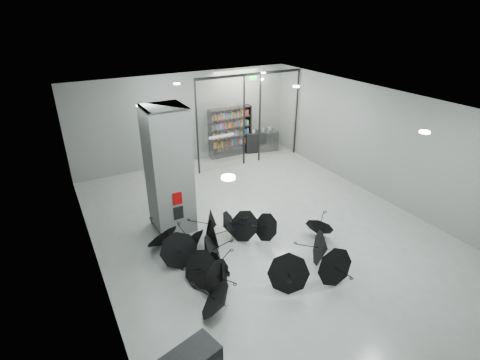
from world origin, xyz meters
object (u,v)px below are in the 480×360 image
bookshelf (230,132)px  shop_counter (261,141)px  umbrella_cluster (236,254)px  column (169,171)px

bookshelf → shop_counter: size_ratio=1.42×
shop_counter → umbrella_cluster: size_ratio=0.29×
shop_counter → bookshelf: bearing=-173.7°
column → shop_counter: column is taller
umbrella_cluster → shop_counter: bearing=53.9°
column → umbrella_cluster: (0.90, -2.65, -1.69)m
column → umbrella_cluster: column is taller
column → bookshelf: bearing=46.1°
shop_counter → umbrella_cluster: bearing=-112.5°
bookshelf → umbrella_cluster: size_ratio=0.41×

